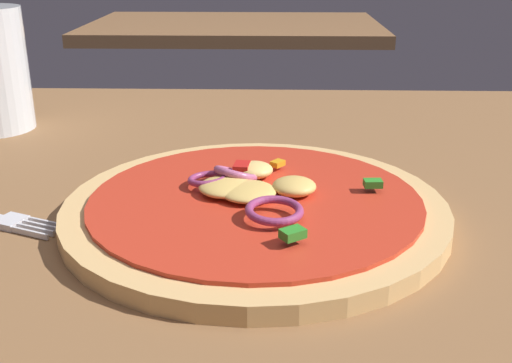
# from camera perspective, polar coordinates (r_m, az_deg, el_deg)

# --- Properties ---
(dining_table) EXTENTS (1.39, 0.82, 0.03)m
(dining_table) POSITION_cam_1_polar(r_m,az_deg,el_deg) (0.45, -5.67, -4.88)
(dining_table) COLOR brown
(dining_table) RESTS_ON ground
(pizza) EXTENTS (0.27, 0.27, 0.03)m
(pizza) POSITION_cam_1_polar(r_m,az_deg,el_deg) (0.44, -0.09, -2.33)
(pizza) COLOR tan
(pizza) RESTS_ON dining_table
(background_table) EXTENTS (0.70, 0.46, 0.03)m
(background_table) POSITION_cam_1_polar(r_m,az_deg,el_deg) (1.55, -1.98, 13.90)
(background_table) COLOR brown
(background_table) RESTS_ON ground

